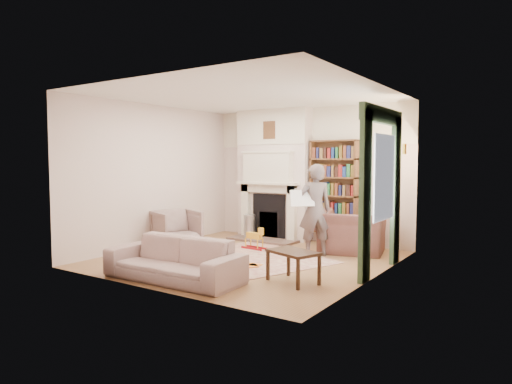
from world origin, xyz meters
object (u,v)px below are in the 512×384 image
Objects in this scene: armchair_left at (177,229)px; coffee_table at (293,267)px; bookcase at (334,187)px; man_reading at (315,210)px; rocking_horse at (254,238)px; paraffin_heater at (250,227)px; armchair_reading at (351,232)px; sofa at (174,259)px.

coffee_table is at bearing -84.16° from armchair_left.
bookcase reaches higher than coffee_table.
man_reading reaches higher than rocking_horse.
armchair_left is at bearing -114.57° from paraffin_heater.
rocking_horse is (-1.66, -0.75, -0.17)m from armchair_reading.
bookcase is 1.99m from paraffin_heater.
bookcase reaches higher than man_reading.
armchair_reading is 3.52m from sofa.
armchair_reading is 2.43× the size of rocking_horse.
rocking_horse is at bearing 94.78° from sofa.
armchair_left is 1.66× the size of rocking_horse.
bookcase is 2.64× the size of coffee_table.
bookcase reaches higher than sofa.
paraffin_heater reaches higher than rocking_horse.
paraffin_heater is at bearing -161.26° from bookcase.
coffee_table is (3.12, -0.95, -0.15)m from armchair_left.
bookcase reaches higher than paraffin_heater.
man_reading reaches higher than armchair_left.
rocking_horse is (0.65, -0.79, -0.06)m from paraffin_heater.
armchair_left is 1.17× the size of coffee_table.
armchair_reading is (0.63, -0.61, -0.79)m from bookcase.
armchair_left is 0.50× the size of man_reading.
coffee_table reaches higher than rocking_horse.
rocking_horse is (-1.78, 1.66, -0.01)m from coffee_table.
sofa is 3.42m from paraffin_heater.
armchair_reading reaches higher than rocking_horse.
armchair_left is 2.42m from sofa.
sofa is at bearing 54.29° from armchair_reading.
bookcase is 4.02m from sofa.
rocking_horse is (-0.30, 2.49, -0.08)m from sofa.
paraffin_heater is (-1.69, -0.57, -0.90)m from bookcase.
paraffin_heater is at bearing 154.13° from coffee_table.
paraffin_heater is (0.69, 1.50, -0.10)m from armchair_left.
man_reading is 2.35× the size of coffee_table.
bookcase is 3.25m from coffee_table.
rocking_horse is at bearing 11.33° from armchair_reading.
armchair_reading is 0.58× the size of sofa.
man_reading is (-0.45, -0.60, 0.43)m from armchair_reading.
armchair_left is at bearing 13.02° from armchair_reading.
bookcase is 3.25m from armchair_left.
sofa reaches higher than coffee_table.
coffee_table is 1.27× the size of paraffin_heater.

